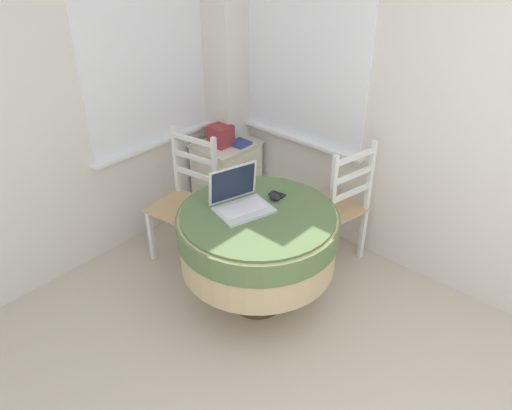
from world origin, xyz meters
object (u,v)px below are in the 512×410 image
object	(u,v)px
cell_phone	(277,194)
laptop	(240,200)
computer_mouse	(275,197)
corner_cabinet	(227,176)
storage_box	(221,135)
dining_chair_near_right_window	(336,207)
book_on_cabinet	(235,142)
round_dining_table	(258,235)
dining_chair_near_back_window	(186,202)

from	to	relation	value
cell_phone	laptop	bearing A→B (deg)	165.46
computer_mouse	cell_phone	xyz separation A→B (m)	(0.06, 0.03, -0.02)
computer_mouse	corner_cabinet	world-z (taller)	computer_mouse
corner_cabinet	storage_box	size ratio (longest dim) A/B	3.68
cell_phone	corner_cabinet	world-z (taller)	cell_phone
cell_phone	dining_chair_near_right_window	xyz separation A→B (m)	(0.52, -0.14, -0.28)
dining_chair_near_right_window	book_on_cabinet	xyz separation A→B (m)	(0.05, 1.08, 0.19)
cell_phone	corner_cabinet	distance (m)	1.19
storage_box	round_dining_table	bearing A→B (deg)	-124.21
corner_cabinet	dining_chair_near_right_window	bearing A→B (deg)	-89.56
laptop	storage_box	world-z (taller)	laptop
dining_chair_near_back_window	laptop	bearing A→B (deg)	-99.15
dining_chair_near_right_window	computer_mouse	bearing A→B (deg)	168.86
laptop	cell_phone	world-z (taller)	laptop
laptop	computer_mouse	world-z (taller)	laptop
cell_phone	storage_box	world-z (taller)	storage_box
laptop	storage_box	distance (m)	1.19
book_on_cabinet	cell_phone	bearing A→B (deg)	-121.56
laptop	storage_box	size ratio (longest dim) A/B	2.31
cell_phone	dining_chair_near_right_window	world-z (taller)	dining_chair_near_right_window
cell_phone	book_on_cabinet	xyz separation A→B (m)	(0.57, 0.94, -0.09)
laptop	computer_mouse	bearing A→B (deg)	-24.57
book_on_cabinet	dining_chair_near_right_window	bearing A→B (deg)	-92.64
dining_chair_near_back_window	corner_cabinet	distance (m)	0.75
computer_mouse	storage_box	world-z (taller)	storage_box
dining_chair_near_back_window	dining_chair_near_right_window	distance (m)	1.12
corner_cabinet	book_on_cabinet	bearing A→B (deg)	-43.71
dining_chair_near_right_window	book_on_cabinet	bearing A→B (deg)	87.36
laptop	dining_chair_near_right_window	xyz separation A→B (m)	(0.80, -0.22, -0.33)
dining_chair_near_right_window	cell_phone	bearing A→B (deg)	164.72
cell_phone	book_on_cabinet	size ratio (longest dim) A/B	0.44
dining_chair_near_back_window	book_on_cabinet	xyz separation A→B (m)	(0.75, 0.20, 0.19)
round_dining_table	computer_mouse	xyz separation A→B (m)	(0.19, 0.02, 0.19)
round_dining_table	laptop	world-z (taller)	laptop
dining_chair_near_back_window	corner_cabinet	xyz separation A→B (m)	(0.69, 0.25, -0.14)
computer_mouse	cell_phone	bearing A→B (deg)	25.93
cell_phone	corner_cabinet	bearing A→B (deg)	62.49
dining_chair_near_right_window	corner_cabinet	world-z (taller)	dining_chair_near_right_window
storage_box	computer_mouse	bearing A→B (deg)	-116.98
round_dining_table	corner_cabinet	bearing A→B (deg)	53.72
cell_phone	corner_cabinet	size ratio (longest dim) A/B	0.18
storage_box	book_on_cabinet	xyz separation A→B (m)	(0.11, -0.06, -0.08)
computer_mouse	round_dining_table	bearing A→B (deg)	-173.13
laptop	book_on_cabinet	world-z (taller)	laptop
dining_chair_near_back_window	round_dining_table	bearing A→B (deg)	-95.55
laptop	cell_phone	xyz separation A→B (m)	(0.28, -0.07, -0.05)
cell_phone	computer_mouse	bearing A→B (deg)	-154.07
cell_phone	storage_box	xyz separation A→B (m)	(0.46, 0.99, -0.01)
cell_phone	dining_chair_near_right_window	bearing A→B (deg)	-15.28
dining_chair_near_right_window	dining_chair_near_back_window	bearing A→B (deg)	128.29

